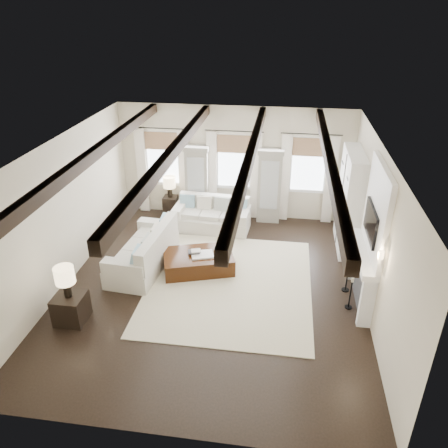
# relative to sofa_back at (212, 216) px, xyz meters

# --- Properties ---
(ground) EXTENTS (7.50, 7.50, 0.00)m
(ground) POSITION_rel_sofa_back_xyz_m (0.49, -2.82, -0.35)
(ground) COLOR black
(ground) RESTS_ON ground
(room_shell) EXTENTS (6.54, 7.54, 3.22)m
(room_shell) POSITION_rel_sofa_back_xyz_m (1.24, -1.92, 1.54)
(room_shell) COLOR beige
(room_shell) RESTS_ON ground
(area_rug) EXTENTS (3.59, 4.17, 0.02)m
(area_rug) POSITION_rel_sofa_back_xyz_m (0.84, -2.63, -0.34)
(area_rug) COLOR beige
(area_rug) RESTS_ON ground
(sofa_back) EXTENTS (2.11, 1.05, 0.88)m
(sofa_back) POSITION_rel_sofa_back_xyz_m (0.00, 0.00, 0.00)
(sofa_back) COLOR silver
(sofa_back) RESTS_ON ground
(sofa_left) EXTENTS (1.22, 2.35, 0.97)m
(sofa_left) POSITION_rel_sofa_back_xyz_m (-1.22, -2.18, 0.04)
(sofa_left) COLOR silver
(sofa_left) RESTS_ON ground
(ottoman) EXTENTS (1.82, 1.44, 0.42)m
(ottoman) POSITION_rel_sofa_back_xyz_m (0.03, -2.15, -0.14)
(ottoman) COLOR black
(ottoman) RESTS_ON ground
(tray) EXTENTS (0.59, 0.52, 0.04)m
(tray) POSITION_rel_sofa_back_xyz_m (0.14, -2.18, 0.09)
(tray) COLOR white
(tray) RESTS_ON ottoman
(book_lower) EXTENTS (0.31, 0.27, 0.04)m
(book_lower) POSITION_rel_sofa_back_xyz_m (-0.07, -2.14, 0.13)
(book_lower) COLOR #262628
(book_lower) RESTS_ON tray
(book_upper) EXTENTS (0.26, 0.23, 0.03)m
(book_upper) POSITION_rel_sofa_back_xyz_m (-0.02, -2.15, 0.16)
(book_upper) COLOR beige
(book_upper) RESTS_ON book_lower
(side_table_front) EXTENTS (0.58, 0.58, 0.58)m
(side_table_front) POSITION_rel_sofa_back_xyz_m (-2.09, -4.30, -0.06)
(side_table_front) COLOR black
(side_table_front) RESTS_ON ground
(lamp_front) EXTENTS (0.38, 0.38, 0.65)m
(lamp_front) POSITION_rel_sofa_back_xyz_m (-2.09, -4.30, 0.67)
(lamp_front) COLOR black
(lamp_front) RESTS_ON side_table_front
(side_table_back) EXTENTS (0.39, 0.39, 0.59)m
(side_table_back) POSITION_rel_sofa_back_xyz_m (-1.34, 0.63, -0.06)
(side_table_back) COLOR black
(side_table_back) RESTS_ON ground
(lamp_back) EXTENTS (0.36, 0.36, 0.61)m
(lamp_back) POSITION_rel_sofa_back_xyz_m (-1.34, 0.63, 0.66)
(lamp_back) COLOR black
(lamp_back) RESTS_ON side_table_back
(candlestick_near) EXTENTS (0.15, 0.15, 0.74)m
(candlestick_near) POSITION_rel_sofa_back_xyz_m (3.39, -3.11, -0.05)
(candlestick_near) COLOR black
(candlestick_near) RESTS_ON ground
(candlestick_far) EXTENTS (0.17, 0.17, 0.83)m
(candlestick_far) POSITION_rel_sofa_back_xyz_m (3.39, -2.50, -0.01)
(candlestick_far) COLOR black
(candlestick_far) RESTS_ON ground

